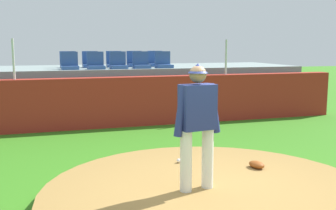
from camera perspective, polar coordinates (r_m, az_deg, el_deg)
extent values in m
plane|color=#33751A|center=(5.82, 6.02, -13.57)|extent=(60.00, 60.00, 0.00)
cylinder|color=olive|center=(5.79, 6.03, -12.66)|extent=(4.73, 4.73, 0.20)
cylinder|color=silver|center=(5.52, 2.56, -7.95)|extent=(0.16, 0.16, 0.85)
cylinder|color=silver|center=(5.68, 5.63, -7.48)|extent=(0.16, 0.16, 0.85)
cube|color=navy|center=(5.44, 4.20, -0.29)|extent=(0.51, 0.32, 0.61)
cylinder|color=navy|center=(5.32, 1.84, -0.86)|extent=(0.22, 0.14, 0.70)
cylinder|color=navy|center=(5.58, 6.44, -0.48)|extent=(0.24, 0.14, 0.70)
sphere|color=#8C6647|center=(5.39, 4.25, 4.37)|extent=(0.24, 0.24, 0.24)
cone|color=navy|center=(5.38, 4.26, 5.24)|extent=(0.31, 0.31, 0.13)
sphere|color=white|center=(6.90, 1.54, -7.89)|extent=(0.07, 0.07, 0.07)
ellipsoid|color=brown|center=(6.78, 12.45, -8.25)|extent=(0.26, 0.34, 0.11)
cube|color=maroon|center=(10.94, -5.78, 0.50)|extent=(12.65, 0.40, 1.34)
cylinder|color=silver|center=(10.64, -21.06, 6.09)|extent=(0.06, 0.06, 1.01)
cylinder|color=silver|center=(11.77, 8.22, 6.75)|extent=(0.06, 0.06, 1.01)
cube|color=gray|center=(13.14, -7.79, 2.16)|extent=(11.91, 3.21, 1.49)
cube|color=#2A4C8C|center=(11.77, -13.72, 5.15)|extent=(0.48, 0.44, 0.10)
cube|color=#2A4C8C|center=(11.94, -13.82, 6.39)|extent=(0.48, 0.08, 0.40)
cube|color=#2A4C8C|center=(11.82, -10.14, 5.27)|extent=(0.48, 0.44, 0.10)
cube|color=#2A4C8C|center=(11.98, -10.28, 6.51)|extent=(0.48, 0.08, 0.40)
cube|color=#2A4C8C|center=(11.91, -6.99, 5.37)|extent=(0.48, 0.44, 0.10)
cube|color=#2A4C8C|center=(12.08, -7.17, 6.59)|extent=(0.48, 0.08, 0.40)
cube|color=#2A4C8C|center=(12.06, -3.74, 5.45)|extent=(0.48, 0.44, 0.10)
cube|color=#2A4C8C|center=(12.22, -3.96, 6.66)|extent=(0.48, 0.08, 0.40)
cube|color=#2A4C8C|center=(12.26, -0.55, 5.52)|extent=(0.48, 0.44, 0.10)
cube|color=#2A4C8C|center=(12.42, -0.79, 6.71)|extent=(0.48, 0.08, 0.40)
cube|color=#2A4C8C|center=(12.68, -13.93, 5.37)|extent=(0.48, 0.44, 0.10)
cube|color=#2A4C8C|center=(12.85, -14.02, 6.52)|extent=(0.48, 0.08, 0.40)
cube|color=#2A4C8C|center=(12.70, -10.88, 5.47)|extent=(0.48, 0.44, 0.10)
cube|color=#2A4C8C|center=(12.87, -11.00, 6.62)|extent=(0.48, 0.08, 0.40)
cube|color=#2A4C8C|center=(12.81, -7.54, 5.57)|extent=(0.48, 0.44, 0.10)
cube|color=#2A4C8C|center=(12.98, -7.70, 6.71)|extent=(0.48, 0.08, 0.40)
cube|color=#2A4C8C|center=(12.94, -4.64, 5.65)|extent=(0.48, 0.44, 0.10)
cube|color=#2A4C8C|center=(13.11, -4.83, 6.78)|extent=(0.48, 0.08, 0.40)
cube|color=#2A4C8C|center=(13.12, -1.65, 5.71)|extent=(0.48, 0.44, 0.10)
cube|color=#2A4C8C|center=(13.28, -1.87, 6.82)|extent=(0.48, 0.08, 0.40)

